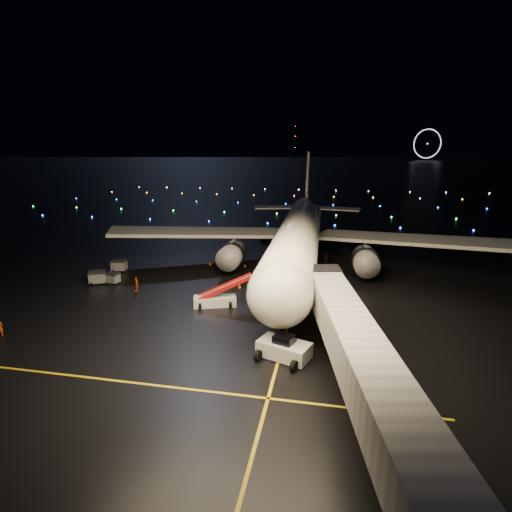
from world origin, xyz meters
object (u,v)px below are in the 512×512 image
object	(u,v)px
baggage_cart_1	(119,265)
baggage_cart_0	(97,277)
pushback_tug	(284,347)
baggage_cart_2	(113,278)
crew_c	(136,284)
airliner	(301,210)
belt_loader	(215,291)

from	to	relation	value
baggage_cart_1	baggage_cart_0	bearing A→B (deg)	-98.82
pushback_tug	baggage_cart_0	world-z (taller)	pushback_tug
baggage_cart_0	baggage_cart_2	bearing A→B (deg)	-8.79
crew_c	baggage_cart_2	size ratio (longest dim) A/B	1.07
pushback_tug	baggage_cart_0	size ratio (longest dim) A/B	2.12
baggage_cart_2	airliner	bearing A→B (deg)	41.67
airliner	baggage_cart_0	size ratio (longest dim) A/B	28.57
airliner	crew_c	world-z (taller)	airliner
airliner	baggage_cart_0	distance (m)	31.74
airliner	pushback_tug	size ratio (longest dim) A/B	13.50
pushback_tug	crew_c	world-z (taller)	pushback_tug
crew_c	baggage_cart_0	distance (m)	6.99
pushback_tug	crew_c	distance (m)	25.13
baggage_cart_1	baggage_cart_2	distance (m)	5.82
airliner	pushback_tug	world-z (taller)	airliner
baggage_cart_1	baggage_cart_2	world-z (taller)	baggage_cart_1
baggage_cart_1	belt_loader	bearing A→B (deg)	-39.78
crew_c	baggage_cart_2	world-z (taller)	crew_c
pushback_tug	baggage_cart_2	xyz separation A→B (m)	(-25.95, 15.92, -0.33)
pushback_tug	baggage_cart_0	bearing A→B (deg)	171.00
baggage_cart_0	baggage_cart_2	world-z (taller)	baggage_cart_0
baggage_cart_0	airliner	bearing A→B (deg)	5.89
crew_c	baggage_cart_2	bearing A→B (deg)	-151.61
baggage_cart_0	crew_c	bearing A→B (deg)	-39.46
belt_loader	crew_c	distance (m)	11.88
crew_c	baggage_cart_1	world-z (taller)	crew_c
belt_loader	baggage_cart_1	xyz separation A→B (m)	(-18.38, 10.59, -0.88)
pushback_tug	crew_c	xyz separation A→B (m)	(-21.15, 13.57, -0.14)
pushback_tug	baggage_cart_1	bearing A→B (deg)	162.50
baggage_cart_1	baggage_cart_2	xyz separation A→B (m)	(2.06, -5.45, -0.13)
airliner	belt_loader	world-z (taller)	airliner
baggage_cart_1	crew_c	bearing A→B (deg)	-58.46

